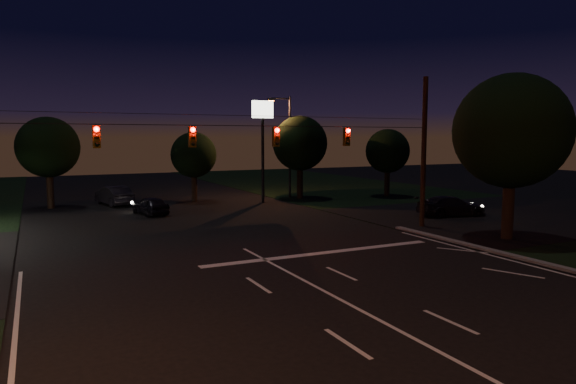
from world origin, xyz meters
TOP-DOWN VIEW (x-y plane):
  - ground at (0.00, 0.00)m, footprint 140.00×140.00m
  - cross_street_right at (20.00, 16.00)m, footprint 20.00×16.00m
  - stop_bar at (3.00, 11.50)m, footprint 12.00×0.50m
  - utility_pole_right at (12.00, 15.00)m, footprint 0.30×0.30m
  - signal_span at (-0.00, 14.96)m, footprint 24.00×0.40m
  - pole_sign_right at (8.00, 30.00)m, footprint 1.80×0.30m
  - street_light_right_far at (11.24, 32.00)m, footprint 2.20×0.35m
  - tree_right_near at (13.53, 10.17)m, footprint 6.00×6.00m
  - tree_far_b at (-7.98, 34.13)m, footprint 4.60×4.60m
  - tree_far_c at (3.02, 33.10)m, footprint 3.80×3.80m
  - tree_far_d at (12.02, 31.13)m, footprint 4.80×4.80m
  - tree_far_e at (20.02, 29.11)m, footprint 4.00×4.00m
  - car_oncoming_a at (-1.80, 27.35)m, footprint 2.21×4.02m
  - car_oncoming_b at (-3.38, 33.83)m, footprint 2.62×4.89m
  - car_cross at (16.64, 17.36)m, footprint 5.09×2.91m

SIDE VIEW (x-z plane):
  - ground at x=0.00m, z-range 0.00..0.00m
  - cross_street_right at x=20.00m, z-range -0.01..0.01m
  - utility_pole_right at x=12.00m, z-range -4.50..4.50m
  - stop_bar at x=3.00m, z-range 0.00..0.01m
  - car_oncoming_a at x=-1.80m, z-range 0.00..1.29m
  - car_cross at x=16.64m, z-range 0.00..1.39m
  - car_oncoming_b at x=-3.38m, z-range 0.00..1.53m
  - tree_far_c at x=3.02m, z-range 0.97..6.83m
  - tree_far_e at x=20.02m, z-range 1.03..7.20m
  - tree_far_b at x=-7.98m, z-range 1.12..8.10m
  - tree_far_d at x=12.02m, z-range 1.18..8.47m
  - street_light_right_far at x=11.24m, z-range 0.74..9.74m
  - signal_span at x=0.00m, z-range 4.72..6.28m
  - tree_right_near at x=13.53m, z-range 1.30..10.06m
  - pole_sign_right at x=8.00m, z-range 2.04..10.44m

